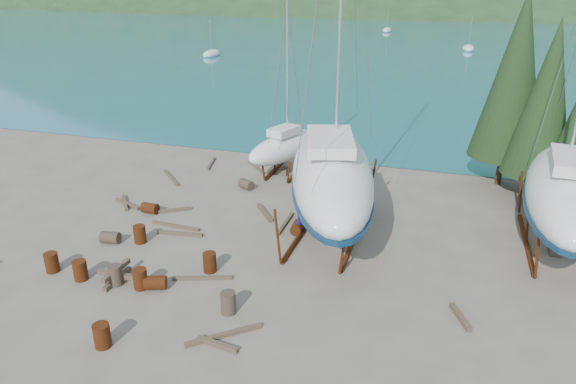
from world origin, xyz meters
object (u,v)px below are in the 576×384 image
(large_sailboat_near, at_px, (332,172))
(small_sailboat_shore, at_px, (286,146))
(worker, at_px, (302,216))
(large_sailboat_far, at_px, (565,190))

(large_sailboat_near, xyz_separation_m, small_sailboat_shore, (-4.71, 7.62, -1.45))
(small_sailboat_shore, xyz_separation_m, worker, (3.36, -8.03, -0.85))
(large_sailboat_near, height_order, small_sailboat_shore, large_sailboat_near)
(large_sailboat_far, relative_size, small_sailboat_shore, 1.65)
(large_sailboat_far, height_order, worker, large_sailboat_far)
(small_sailboat_shore, relative_size, worker, 5.74)
(large_sailboat_far, xyz_separation_m, small_sailboat_shore, (-15.09, 5.98, -1.14))
(small_sailboat_shore, height_order, worker, small_sailboat_shore)
(large_sailboat_near, bearing_deg, large_sailboat_far, -6.40)
(large_sailboat_far, bearing_deg, worker, -164.14)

